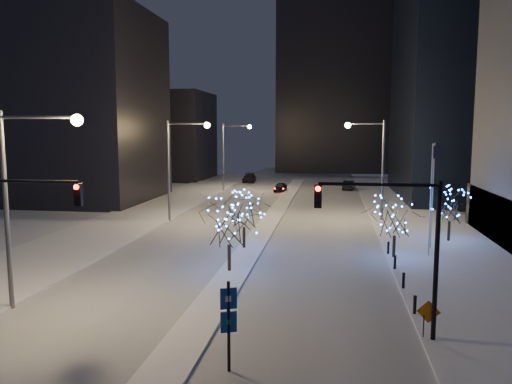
% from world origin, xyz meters
% --- Properties ---
extents(ground, '(160.00, 160.00, 0.00)m').
position_xyz_m(ground, '(0.00, 0.00, 0.00)').
color(ground, silver).
rests_on(ground, ground).
extents(road, '(20.00, 130.00, 0.02)m').
position_xyz_m(road, '(0.00, 35.00, 0.01)').
color(road, silver).
rests_on(road, ground).
extents(median, '(2.00, 80.00, 0.15)m').
position_xyz_m(median, '(0.00, 30.00, 0.07)').
color(median, silver).
rests_on(median, ground).
extents(east_sidewalk, '(10.00, 90.00, 0.15)m').
position_xyz_m(east_sidewalk, '(15.00, 20.00, 0.07)').
color(east_sidewalk, silver).
rests_on(east_sidewalk, ground).
extents(west_sidewalk, '(8.00, 90.00, 0.15)m').
position_xyz_m(west_sidewalk, '(-14.00, 20.00, 0.07)').
color(west_sidewalk, silver).
rests_on(west_sidewalk, ground).
extents(filler_west_near, '(22.00, 18.00, 24.00)m').
position_xyz_m(filler_west_near, '(-28.00, 40.00, 12.00)').
color(filler_west_near, black).
rests_on(filler_west_near, ground).
extents(filler_west_far, '(18.00, 16.00, 16.00)m').
position_xyz_m(filler_west_far, '(-26.00, 70.00, 8.00)').
color(filler_west_far, black).
rests_on(filler_west_far, ground).
extents(horizon_block, '(24.00, 14.00, 42.00)m').
position_xyz_m(horizon_block, '(6.00, 92.00, 21.00)').
color(horizon_block, black).
rests_on(horizon_block, ground).
extents(street_lamp_w_near, '(4.40, 0.56, 10.00)m').
position_xyz_m(street_lamp_w_near, '(-8.94, 2.00, 6.50)').
color(street_lamp_w_near, '#595E66').
rests_on(street_lamp_w_near, ground).
extents(street_lamp_w_mid, '(4.40, 0.56, 10.00)m').
position_xyz_m(street_lamp_w_mid, '(-8.94, 27.00, 6.50)').
color(street_lamp_w_mid, '#595E66').
rests_on(street_lamp_w_mid, ground).
extents(street_lamp_w_far, '(4.40, 0.56, 10.00)m').
position_xyz_m(street_lamp_w_far, '(-8.94, 52.00, 6.50)').
color(street_lamp_w_far, '#595E66').
rests_on(street_lamp_w_far, ground).
extents(street_lamp_east, '(3.90, 0.56, 10.00)m').
position_xyz_m(street_lamp_east, '(10.08, 30.00, 6.45)').
color(street_lamp_east, '#595E66').
rests_on(street_lamp_east, ground).
extents(traffic_signal_west, '(5.26, 0.43, 7.00)m').
position_xyz_m(traffic_signal_west, '(-8.44, -0.00, 4.76)').
color(traffic_signal_west, black).
rests_on(traffic_signal_west, ground).
extents(traffic_signal_east, '(5.26, 0.43, 7.00)m').
position_xyz_m(traffic_signal_east, '(8.94, 1.00, 4.76)').
color(traffic_signal_east, black).
rests_on(traffic_signal_east, ground).
extents(flagpoles, '(1.35, 2.60, 8.00)m').
position_xyz_m(flagpoles, '(13.37, 17.25, 4.80)').
color(flagpoles, silver).
rests_on(flagpoles, east_sidewalk).
extents(bollards, '(0.16, 12.16, 0.90)m').
position_xyz_m(bollards, '(10.20, 10.00, 0.60)').
color(bollards, black).
rests_on(bollards, east_sidewalk).
extents(car_near, '(1.86, 4.02, 1.33)m').
position_xyz_m(car_near, '(-1.50, 52.67, 0.67)').
color(car_near, black).
rests_on(car_near, ground).
extents(car_mid, '(2.17, 4.47, 1.41)m').
position_xyz_m(car_mid, '(8.61, 56.75, 0.71)').
color(car_mid, black).
rests_on(car_mid, ground).
extents(car_far, '(2.46, 5.34, 1.51)m').
position_xyz_m(car_far, '(-8.26, 65.14, 0.76)').
color(car_far, black).
rests_on(car_far, ground).
extents(holiday_tree_median_near, '(4.12, 4.12, 4.80)m').
position_xyz_m(holiday_tree_median_near, '(-0.33, 10.04, 3.24)').
color(holiday_tree_median_near, black).
rests_on(holiday_tree_median_near, median).
extents(holiday_tree_median_far, '(4.72, 4.72, 4.61)m').
position_xyz_m(holiday_tree_median_far, '(-0.50, 16.38, 3.10)').
color(holiday_tree_median_far, black).
rests_on(holiday_tree_median_far, median).
extents(holiday_tree_plaza_near, '(3.45, 3.45, 4.26)m').
position_xyz_m(holiday_tree_plaza_near, '(10.50, 15.20, 2.92)').
color(holiday_tree_plaza_near, black).
rests_on(holiday_tree_plaza_near, east_sidewalk).
extents(holiday_tree_plaza_far, '(4.42, 4.42, 4.40)m').
position_xyz_m(holiday_tree_plaza_far, '(15.54, 21.28, 3.02)').
color(holiday_tree_plaza_far, black).
rests_on(holiday_tree_plaza_far, east_sidewalk).
extents(wayfinding_sign, '(0.61, 0.31, 3.52)m').
position_xyz_m(wayfinding_sign, '(2.36, -2.89, 2.16)').
color(wayfinding_sign, black).
rests_on(wayfinding_sign, ground).
extents(construction_sign, '(1.00, 0.15, 1.66)m').
position_xyz_m(construction_sign, '(10.30, 1.16, 1.15)').
color(construction_sign, black).
rests_on(construction_sign, east_sidewalk).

